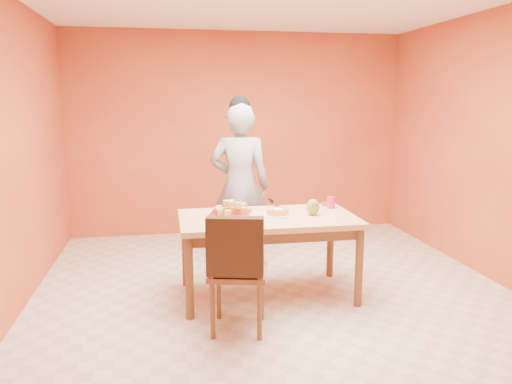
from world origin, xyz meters
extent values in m
plane|color=beige|center=(0.00, 0.00, 0.00)|extent=(5.00, 5.00, 0.00)
plane|color=#CA5E2E|center=(0.00, 2.50, 1.35)|extent=(4.50, 0.00, 4.50)
plane|color=#CA5E2E|center=(-2.25, 0.00, 1.35)|extent=(0.00, 5.00, 5.00)
plane|color=#CA5E2E|center=(2.25, 0.00, 1.35)|extent=(0.00, 5.00, 5.00)
cube|color=#E6B978|center=(-0.08, 0.12, 0.73)|extent=(1.60, 0.90, 0.05)
cube|color=brown|center=(-0.08, 0.12, 0.66)|extent=(1.48, 0.78, 0.10)
cylinder|color=brown|center=(-0.82, -0.27, 0.35)|extent=(0.07, 0.07, 0.71)
cylinder|color=brown|center=(-0.82, 0.51, 0.35)|extent=(0.07, 0.07, 0.71)
cylinder|color=brown|center=(0.66, -0.27, 0.35)|extent=(0.07, 0.07, 0.71)
cylinder|color=brown|center=(0.66, 0.51, 0.35)|extent=(0.07, 0.07, 0.71)
imported|color=gray|center=(-0.20, 1.04, 0.89)|extent=(0.73, 0.56, 1.77)
cube|color=maroon|center=(-0.41, 0.25, 0.77)|extent=(0.44, 0.44, 0.02)
cylinder|color=maroon|center=(-0.35, 0.34, 0.77)|extent=(0.31, 0.31, 0.02)
cylinder|color=white|center=(0.02, 0.14, 0.77)|extent=(0.36, 0.36, 0.01)
cylinder|color=orange|center=(0.02, 0.14, 0.79)|extent=(0.26, 0.26, 0.05)
cube|color=silver|center=(0.03, 0.32, 0.82)|extent=(0.07, 0.24, 0.01)
ellipsoid|color=olive|center=(0.34, 0.09, 0.84)|extent=(0.14, 0.12, 0.15)
cylinder|color=#CF1F4D|center=(0.60, 0.36, 0.82)|extent=(0.08, 0.08, 0.11)
cylinder|color=#391B0F|center=(0.60, 0.47, 0.77)|extent=(0.10, 0.10, 0.03)
camera|label=1|loc=(-0.98, -4.22, 1.80)|focal=35.00mm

